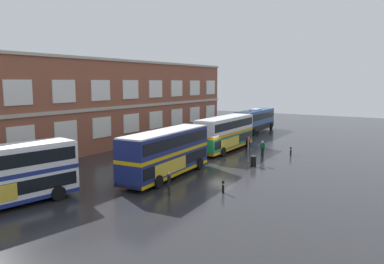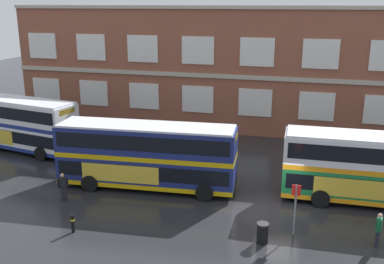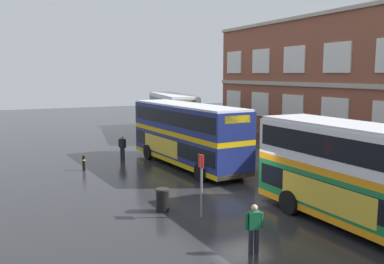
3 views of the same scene
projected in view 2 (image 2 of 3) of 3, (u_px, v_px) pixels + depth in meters
name	position (u px, v px, depth m)	size (l,w,h in m)	color
ground_plane	(280.00, 196.00, 26.77)	(120.00, 120.00, 0.00)	#232326
brick_terminal_building	(290.00, 70.00, 40.24)	(50.63, 8.19, 10.97)	brown
double_decker_near	(14.00, 122.00, 34.86)	(11.28, 4.44, 4.07)	silver
double_decker_middle	(147.00, 155.00, 27.43)	(11.17, 3.53, 4.07)	navy
double_decker_far	(383.00, 169.00, 25.14)	(11.08, 3.14, 4.07)	#197038
waiting_passenger	(379.00, 228.00, 21.03)	(0.33, 0.64, 1.70)	black
second_passenger	(63.00, 186.00, 25.88)	(0.56, 0.48, 1.70)	black
bus_stand_flag	(295.00, 205.00, 21.85)	(0.44, 0.10, 2.70)	slate
station_litter_bin	(263.00, 233.00, 21.43)	(0.60, 0.60, 1.03)	black
safety_bollard_west	(73.00, 223.00, 22.41)	(0.19, 0.19, 0.95)	black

